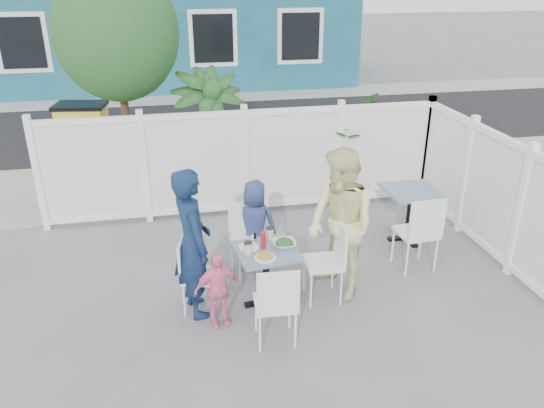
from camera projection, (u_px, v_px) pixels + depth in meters
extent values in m
plane|color=slate|center=(270.00, 300.00, 6.01)|extent=(80.00, 80.00, 0.00)
cube|color=gray|center=(229.00, 180.00, 9.41)|extent=(24.00, 2.60, 0.01)
cube|color=black|center=(210.00, 125.00, 12.73)|extent=(24.00, 5.00, 0.01)
cube|color=gray|center=(200.00, 97.00, 15.50)|extent=(24.00, 1.60, 0.01)
cube|color=black|center=(87.00, 41.00, 14.69)|extent=(1.20, 0.04, 1.40)
cube|color=black|center=(230.00, 38.00, 15.41)|extent=(1.20, 0.04, 1.40)
cube|color=white|center=(245.00, 162.00, 7.84)|extent=(5.80, 0.04, 1.40)
cube|color=white|center=(244.00, 113.00, 7.54)|extent=(5.86, 0.08, 0.08)
cube|color=white|center=(246.00, 209.00, 8.15)|extent=(5.86, 0.08, 0.12)
cube|color=white|center=(491.00, 193.00, 6.75)|extent=(0.04, 3.60, 1.40)
cube|color=white|center=(501.00, 137.00, 6.45)|extent=(0.08, 3.66, 0.08)
cube|color=white|center=(482.00, 246.00, 7.06)|extent=(0.08, 3.66, 0.12)
cylinder|color=#382316|center=(127.00, 127.00, 8.19)|extent=(0.12, 0.12, 2.40)
ellipsoid|color=#1A4121|center=(116.00, 33.00, 7.62)|extent=(1.80, 1.62, 1.98)
cube|color=yellow|center=(86.00, 148.00, 8.89)|extent=(0.81, 0.63, 1.38)
imported|color=#1A4121|center=(208.00, 137.00, 8.30)|extent=(1.38, 1.38, 2.07)
imported|color=#1A4121|center=(334.00, 145.00, 8.67)|extent=(1.85, 1.90, 1.60)
cube|color=slate|center=(266.00, 251.00, 5.70)|extent=(0.72, 0.72, 0.04)
cylinder|color=black|center=(266.00, 278.00, 5.83)|extent=(0.07, 0.07, 0.62)
cube|color=black|center=(266.00, 301.00, 5.96)|extent=(0.51, 0.14, 0.04)
cube|color=black|center=(266.00, 301.00, 5.96)|extent=(0.14, 0.51, 0.04)
cube|color=slate|center=(412.00, 191.00, 7.09)|extent=(0.70, 0.70, 0.04)
cylinder|color=black|center=(409.00, 215.00, 7.23)|extent=(0.08, 0.08, 0.68)
cube|color=black|center=(407.00, 237.00, 7.37)|extent=(0.55, 0.08, 0.04)
cube|color=black|center=(407.00, 237.00, 7.37)|extent=(0.08, 0.55, 0.04)
cube|color=white|center=(200.00, 276.00, 5.71)|extent=(0.45, 0.46, 0.04)
cube|color=white|center=(183.00, 257.00, 5.62)|extent=(0.12, 0.38, 0.41)
cylinder|color=white|center=(218.00, 284.00, 5.93)|extent=(0.02, 0.02, 0.41)
cylinder|color=white|center=(213.00, 301.00, 5.63)|extent=(0.02, 0.02, 0.41)
cylinder|color=white|center=(190.00, 283.00, 5.95)|extent=(0.02, 0.02, 0.41)
cylinder|color=white|center=(184.00, 300.00, 5.65)|extent=(0.02, 0.02, 0.41)
cube|color=white|center=(323.00, 263.00, 5.88)|extent=(0.42, 0.44, 0.04)
cube|color=white|center=(341.00, 241.00, 5.81)|extent=(0.05, 0.42, 0.45)
cylinder|color=white|center=(311.00, 290.00, 5.79)|extent=(0.02, 0.02, 0.45)
cylinder|color=white|center=(304.00, 273.00, 6.11)|extent=(0.02, 0.02, 0.45)
cylinder|color=white|center=(341.00, 287.00, 5.84)|extent=(0.02, 0.02, 0.45)
cylinder|color=white|center=(333.00, 271.00, 6.16)|extent=(0.02, 0.02, 0.45)
cube|color=white|center=(249.00, 242.00, 6.39)|extent=(0.45, 0.43, 0.04)
cube|color=white|center=(244.00, 218.00, 6.45)|extent=(0.40, 0.09, 0.43)
cylinder|color=white|center=(267.00, 261.00, 6.40)|extent=(0.02, 0.02, 0.43)
cylinder|color=white|center=(240.00, 266.00, 6.29)|extent=(0.02, 0.02, 0.43)
cylinder|color=white|center=(258.00, 249.00, 6.67)|extent=(0.02, 0.02, 0.43)
cylinder|color=white|center=(232.00, 253.00, 6.57)|extent=(0.02, 0.02, 0.43)
cube|color=white|center=(275.00, 303.00, 5.20)|extent=(0.43, 0.41, 0.04)
cube|color=white|center=(278.00, 292.00, 4.94)|extent=(0.41, 0.05, 0.44)
cylinder|color=white|center=(256.00, 313.00, 5.42)|extent=(0.02, 0.02, 0.44)
cylinder|color=white|center=(290.00, 310.00, 5.46)|extent=(0.02, 0.02, 0.44)
cylinder|color=white|center=(260.00, 333.00, 5.12)|extent=(0.02, 0.02, 0.44)
cylinder|color=white|center=(295.00, 330.00, 5.16)|extent=(0.02, 0.02, 0.44)
cube|color=white|center=(416.00, 232.00, 6.48)|extent=(0.48, 0.46, 0.04)
cube|color=white|center=(427.00, 220.00, 6.19)|extent=(0.46, 0.06, 0.49)
cylinder|color=white|center=(393.00, 245.00, 6.70)|extent=(0.03, 0.03, 0.49)
cylinder|color=white|center=(420.00, 241.00, 6.79)|extent=(0.03, 0.03, 0.49)
cylinder|color=white|center=(407.00, 259.00, 6.37)|extent=(0.03, 0.03, 0.49)
cylinder|color=white|center=(436.00, 255.00, 6.46)|extent=(0.03, 0.03, 0.49)
imported|color=#102143|center=(192.00, 243.00, 5.51)|extent=(0.52, 0.68, 1.65)
imported|color=#E1D153|center=(341.00, 225.00, 5.82)|extent=(0.89, 1.00, 1.73)
imported|color=navy|center=(255.00, 224.00, 6.51)|extent=(0.65, 0.55, 1.13)
imported|color=pink|center=(217.00, 290.00, 5.44)|extent=(0.53, 0.31, 0.85)
cylinder|color=white|center=(265.00, 258.00, 5.52)|extent=(0.23, 0.23, 0.01)
cylinder|color=white|center=(249.00, 247.00, 5.73)|extent=(0.23, 0.23, 0.02)
imported|color=white|center=(284.00, 244.00, 5.75)|extent=(0.25, 0.25, 0.06)
cylinder|color=beige|center=(248.00, 249.00, 5.58)|extent=(0.09, 0.09, 0.13)
cylinder|color=beige|center=(270.00, 234.00, 5.89)|extent=(0.09, 0.09, 0.13)
cylinder|color=#AA0F1D|center=(263.00, 241.00, 5.69)|extent=(0.06, 0.06, 0.18)
cylinder|color=white|center=(252.00, 238.00, 5.88)|extent=(0.03, 0.03, 0.06)
cylinder|color=black|center=(255.00, 236.00, 5.92)|extent=(0.03, 0.03, 0.06)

